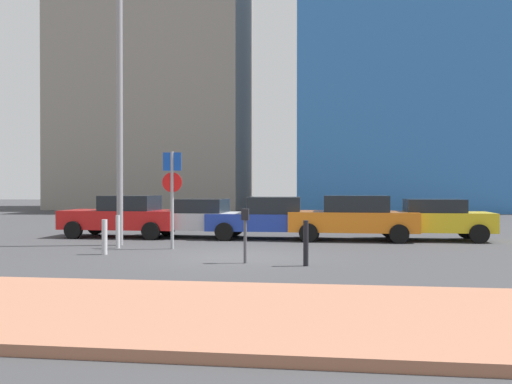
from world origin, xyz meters
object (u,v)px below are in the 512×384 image
parked_car_blue (270,218)px  street_lamp (120,93)px  parking_meter (245,228)px  parked_car_yellow (432,219)px  parking_sign_post (172,188)px  traffic_bollard_near (306,243)px  traffic_bollard_mid (105,237)px  parked_car_silver (196,218)px  parked_car_orange (353,217)px  parked_car_red (124,216)px  traffic_bollard_far (118,232)px

parked_car_blue → street_lamp: street_lamp is taller
parking_meter → parked_car_yellow: bearing=48.0°
parking_sign_post → traffic_bollard_near: parking_sign_post is taller
parking_sign_post → traffic_bollard_mid: 2.52m
parked_car_blue → traffic_bollard_near: (1.50, -6.39, -0.22)m
parked_car_silver → traffic_bollard_near: 7.91m
parked_car_orange → traffic_bollard_mid: size_ratio=4.57×
parked_car_silver → traffic_bollard_mid: parked_car_silver is taller
parked_car_red → parked_car_yellow: (11.21, 0.20, -0.03)m
parked_car_silver → traffic_bollard_near: bearing=-57.1°
traffic_bollard_near → traffic_bollard_mid: traffic_bollard_near is taller
parked_car_silver → parked_car_blue: (2.80, -0.25, 0.03)m
parked_car_blue → parked_car_red: bearing=179.7°
parked_car_red → traffic_bollard_mid: size_ratio=4.45×
traffic_bollard_near → traffic_bollard_mid: 5.80m
parking_sign_post → traffic_bollard_mid: bearing=-134.8°
parking_meter → parked_car_silver: bearing=113.7°
parked_car_orange → parked_car_yellow: (2.75, 0.31, -0.05)m
parked_car_blue → parked_car_yellow: (5.70, 0.23, -0.00)m
parked_car_blue → parking_sign_post: 4.48m
parked_car_orange → traffic_bollard_near: bearing=-103.0°
parked_car_blue → street_lamp: 6.72m
parked_car_silver → parking_sign_post: parking_sign_post is taller
parked_car_silver → parked_car_orange: parked_car_orange is taller
parked_car_blue → parked_car_orange: (2.95, -0.08, 0.05)m
parked_car_orange → parking_meter: parked_car_orange is taller
parking_sign_post → parked_car_silver: bearing=92.7°
parking_meter → parking_sign_post: bearing=134.7°
parked_car_orange → traffic_bollard_mid: parked_car_orange is taller
parked_car_blue → parked_car_orange: parked_car_orange is taller
parked_car_orange → traffic_bollard_mid: 8.60m
parked_car_silver → traffic_bollard_far: (-1.54, -3.71, -0.23)m
parked_car_orange → traffic_bollard_far: size_ratio=4.40×
street_lamp → traffic_bollard_far: (0.24, -0.78, -4.38)m
parking_meter → traffic_bollard_mid: parking_meter is taller
parked_car_red → traffic_bollard_far: (1.17, -3.48, -0.29)m
parked_car_red → parked_car_silver: (2.71, 0.23, -0.05)m
parking_meter → parked_car_blue: bearing=90.0°
parked_car_blue → street_lamp: bearing=-149.8°
traffic_bollard_mid → traffic_bollard_far: 1.52m
parked_car_orange → street_lamp: bearing=-161.0°
parked_car_red → parked_car_silver: 2.72m
parked_car_red → traffic_bollard_mid: parked_car_red is taller
parked_car_yellow → street_lamp: 11.46m
parking_meter → traffic_bollard_far: 5.10m
parked_car_blue → traffic_bollard_mid: bearing=-129.7°
parked_car_red → parking_meter: bearing=-48.1°
parked_car_blue → parking_meter: size_ratio=3.30×
parked_car_silver → parked_car_yellow: bearing=-0.2°
parked_car_red → traffic_bollard_far: parked_car_red is taller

